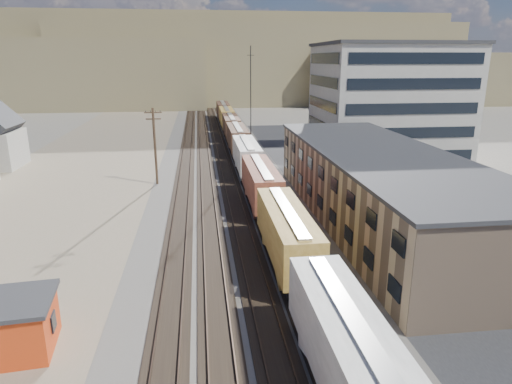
{
  "coord_description": "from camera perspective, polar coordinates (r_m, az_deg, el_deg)",
  "views": [
    {
      "loc": [
        -2.77,
        -17.26,
        15.9
      ],
      "look_at": [
        2.71,
        26.55,
        3.0
      ],
      "focal_mm": 32.0,
      "sensor_mm": 36.0,
      "label": 1
    }
  ],
  "objects": [
    {
      "name": "rail_tracks",
      "position": [
        69.13,
        -5.11,
        3.02
      ],
      "size": [
        11.4,
        200.0,
        0.24
      ],
      "color": "black",
      "rests_on": "ground"
    },
    {
      "name": "radio_mast",
      "position": [
        78.05,
        -0.66,
        11.31
      ],
      "size": [
        1.2,
        0.16,
        18.0
      ],
      "color": "black",
      "rests_on": "ground"
    },
    {
      "name": "hills_north",
      "position": [
        185.22,
        -6.46,
        15.63
      ],
      "size": [
        265.0,
        80.0,
        32.0
      ],
      "color": "brown",
      "rests_on": "ground"
    },
    {
      "name": "dirt_yard",
      "position": [
        61.87,
        -23.03,
        0.08
      ],
      "size": [
        24.0,
        180.0,
        0.03
      ],
      "primitive_type": "cube",
      "color": "#7A7054",
      "rests_on": "ground"
    },
    {
      "name": "asphalt_lot",
      "position": [
        59.97,
        17.56,
        0.16
      ],
      "size": [
        26.0,
        120.0,
        0.04
      ],
      "primitive_type": "cube",
      "color": "#232326",
      "rests_on": "ground"
    },
    {
      "name": "parked_car_blue",
      "position": [
        70.69,
        12.47,
        3.51
      ],
      "size": [
        4.83,
        5.72,
        1.46
      ],
      "primitive_type": "imported",
      "rotation": [
        0.0,
        0.0,
        0.56
      ],
      "color": "navy",
      "rests_on": "ground"
    },
    {
      "name": "office_tower",
      "position": [
        78.76,
        16.16,
        10.83
      ],
      "size": [
        22.6,
        18.6,
        18.45
      ],
      "color": "#9E998E",
      "rests_on": "ground"
    },
    {
      "name": "warehouse",
      "position": [
        47.45,
        15.11,
        0.75
      ],
      "size": [
        12.4,
        40.4,
        7.25
      ],
      "color": "#A18165",
      "rests_on": "ground"
    },
    {
      "name": "utility_pole_north",
      "position": [
        60.48,
        -12.52,
        5.8
      ],
      "size": [
        2.2,
        0.32,
        10.0
      ],
      "color": "#382619",
      "rests_on": "ground"
    },
    {
      "name": "maintenance_shed",
      "position": [
        29.57,
        -27.01,
        -14.51
      ],
      "size": [
        3.82,
        4.7,
        3.2
      ],
      "color": "red",
      "rests_on": "ground"
    },
    {
      "name": "freight_train",
      "position": [
        72.43,
        -1.82,
        5.85
      ],
      "size": [
        3.0,
        119.74,
        4.46
      ],
      "color": "black",
      "rests_on": "ground"
    },
    {
      "name": "parked_car_far",
      "position": [
        71.68,
        21.94,
        2.94
      ],
      "size": [
        3.39,
        5.08,
        1.61
      ],
      "primitive_type": "imported",
      "rotation": [
        0.0,
        0.0,
        0.35
      ],
      "color": "silver",
      "rests_on": "ground"
    },
    {
      "name": "ballast_bed",
      "position": [
        69.16,
        -4.65,
        2.97
      ],
      "size": [
        18.0,
        200.0,
        0.06
      ],
      "primitive_type": "cube",
      "color": "#4C4742",
      "rests_on": "ground"
    }
  ]
}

